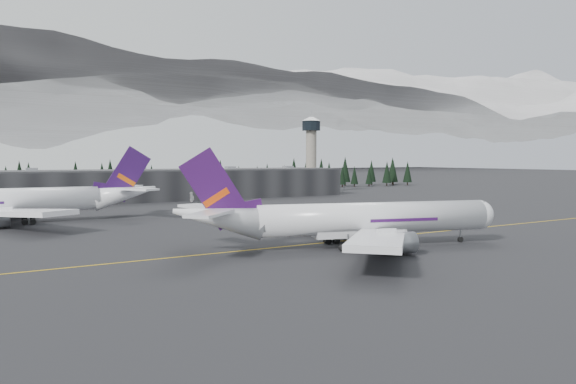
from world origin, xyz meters
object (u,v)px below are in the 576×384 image
control_tower (311,146)px  gse_vehicle_b (192,201)px  jet_main (346,219)px  terminal (165,184)px  gse_vehicle_a (78,206)px  jet_parked (22,201)px

control_tower → gse_vehicle_b: control_tower is taller
jet_main → gse_vehicle_b: bearing=101.4°
terminal → gse_vehicle_a: terminal is taller
gse_vehicle_b → terminal: bearing=-165.0°
jet_main → terminal: bearing=104.0°
gse_vehicle_a → gse_vehicle_b: gse_vehicle_b is taller
jet_parked → gse_vehicle_b: size_ratio=16.70×
control_tower → gse_vehicle_a: bearing=-167.3°
terminal → gse_vehicle_a: (-37.25, -22.38, -5.61)m
jet_main → gse_vehicle_b: 112.34m
jet_main → gse_vehicle_b: (7.92, 111.96, -4.69)m
terminal → control_tower: control_tower is taller
gse_vehicle_b → control_tower: bearing=112.2°
terminal → jet_main: (-3.36, -133.49, -0.89)m
control_tower → gse_vehicle_a: size_ratio=7.56×
terminal → control_tower: 76.98m
jet_main → gse_vehicle_b: size_ratio=15.05×
jet_parked → gse_vehicle_a: bearing=-114.5°
gse_vehicle_a → control_tower: bearing=5.7°
control_tower → jet_parked: size_ratio=0.53×
terminal → jet_main: jet_main is taller
terminal → jet_parked: (-55.93, -59.92, -0.43)m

